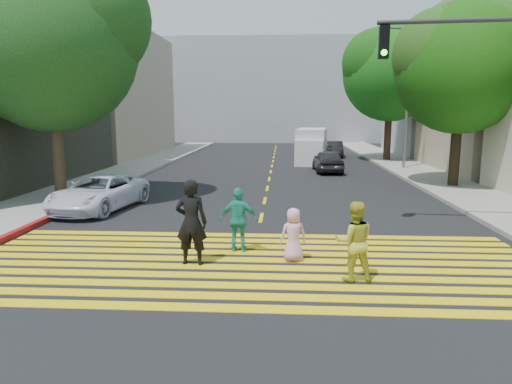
# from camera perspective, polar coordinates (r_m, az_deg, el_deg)

# --- Properties ---
(ground) EXTENTS (120.00, 120.00, 0.00)m
(ground) POSITION_cam_1_polar(r_m,az_deg,el_deg) (9.55, -1.07, -11.44)
(ground) COLOR black
(sidewalk_left) EXTENTS (3.00, 40.00, 0.15)m
(sidewalk_left) POSITION_cam_1_polar(r_m,az_deg,el_deg) (32.39, -13.19, 3.62)
(sidewalk_left) COLOR gray
(sidewalk_left) RESTS_ON ground
(sidewalk_right) EXTENTS (3.00, 60.00, 0.15)m
(sidewalk_right) POSITION_cam_1_polar(r_m,az_deg,el_deg) (25.35, 21.26, 1.52)
(sidewalk_right) COLOR gray
(sidewalk_right) RESTS_ON ground
(curb_red) EXTENTS (0.20, 8.00, 0.16)m
(curb_red) POSITION_cam_1_polar(r_m,az_deg,el_deg) (17.04, -23.22, -2.41)
(curb_red) COLOR maroon
(curb_red) RESTS_ON ground
(crosswalk) EXTENTS (13.40, 5.30, 0.01)m
(crosswalk) POSITION_cam_1_polar(r_m,az_deg,el_deg) (10.75, -0.54, -8.94)
(crosswalk) COLOR yellow
(crosswalk) RESTS_ON ground
(lane_line) EXTENTS (0.12, 34.40, 0.01)m
(lane_line) POSITION_cam_1_polar(r_m,az_deg,el_deg) (31.57, 2.07, 3.59)
(lane_line) COLOR yellow
(lane_line) RESTS_ON ground
(building_left_tan) EXTENTS (12.00, 16.00, 10.00)m
(building_left_tan) POSITION_cam_1_polar(r_m,az_deg,el_deg) (40.50, -21.44, 11.40)
(building_left_tan) COLOR tan
(building_left_tan) RESTS_ON ground
(building_right_grey) EXTENTS (10.00, 10.00, 10.00)m
(building_right_grey) POSITION_cam_1_polar(r_m,az_deg,el_deg) (41.45, 24.02, 11.18)
(building_right_grey) COLOR gray
(building_right_grey) RESTS_ON ground
(backdrop_block) EXTENTS (30.00, 8.00, 12.00)m
(backdrop_block) POSITION_cam_1_polar(r_m,az_deg,el_deg) (56.93, 2.71, 12.44)
(backdrop_block) COLOR gray
(backdrop_block) RESTS_ON ground
(tree_left) EXTENTS (7.28, 6.67, 9.38)m
(tree_left) POSITION_cam_1_polar(r_m,az_deg,el_deg) (19.55, -24.12, 17.45)
(tree_left) COLOR #493322
(tree_left) RESTS_ON ground
(tree_right_near) EXTENTS (6.86, 6.39, 8.47)m
(tree_right_near) POSITION_cam_1_polar(r_m,az_deg,el_deg) (23.00, 24.52, 14.67)
(tree_right_near) COLOR black
(tree_right_near) RESTS_ON ground
(tree_right_far) EXTENTS (7.89, 7.56, 9.68)m
(tree_right_far) POSITION_cam_1_polar(r_m,az_deg,el_deg) (34.31, 16.64, 14.62)
(tree_right_far) COLOR #362A16
(tree_right_far) RESTS_ON ground
(pedestrian_man) EXTENTS (0.75, 0.52, 2.00)m
(pedestrian_man) POSITION_cam_1_polar(r_m,az_deg,el_deg) (10.55, -8.08, -3.77)
(pedestrian_man) COLOR black
(pedestrian_man) RESTS_ON ground
(pedestrian_woman) EXTENTS (0.85, 0.68, 1.69)m
(pedestrian_woman) POSITION_cam_1_polar(r_m,az_deg,el_deg) (9.71, 12.17, -6.06)
(pedestrian_woman) COLOR gold
(pedestrian_woman) RESTS_ON ground
(pedestrian_child) EXTENTS (0.71, 0.55, 1.28)m
(pedestrian_child) POSITION_cam_1_polar(r_m,az_deg,el_deg) (10.80, 4.69, -5.35)
(pedestrian_child) COLOR #F0A4D3
(pedestrian_child) RESTS_ON ground
(pedestrian_extra) EXTENTS (0.98, 0.44, 1.64)m
(pedestrian_extra) POSITION_cam_1_polar(r_m,az_deg,el_deg) (11.45, -2.13, -3.52)
(pedestrian_extra) COLOR teal
(pedestrian_extra) RESTS_ON ground
(white_sedan) EXTENTS (2.78, 4.76, 1.24)m
(white_sedan) POSITION_cam_1_polar(r_m,az_deg,el_deg) (17.38, -19.03, -0.09)
(white_sedan) COLOR white
(white_sedan) RESTS_ON ground
(dark_car_near) EXTENTS (1.70, 3.96, 1.33)m
(dark_car_near) POSITION_cam_1_polar(r_m,az_deg,el_deg) (27.30, 8.98, 3.88)
(dark_car_near) COLOR #23232A
(dark_car_near) RESTS_ON ground
(silver_car) EXTENTS (2.12, 4.71, 1.34)m
(silver_car) POSITION_cam_1_polar(r_m,az_deg,el_deg) (38.08, 7.91, 5.59)
(silver_car) COLOR #9AA3AC
(silver_car) RESTS_ON ground
(dark_car_parked) EXTENTS (1.56, 3.79, 1.22)m
(dark_car_parked) POSITION_cam_1_polar(r_m,az_deg,el_deg) (36.97, 9.76, 5.32)
(dark_car_parked) COLOR black
(dark_car_parked) RESTS_ON ground
(white_van) EXTENTS (2.49, 5.22, 2.37)m
(white_van) POSITION_cam_1_polar(r_m,az_deg,el_deg) (31.91, 6.92, 5.61)
(white_van) COLOR silver
(white_van) RESTS_ON ground
(traffic_signal) EXTENTS (4.36, 0.56, 6.40)m
(traffic_signal) POSITION_cam_1_polar(r_m,az_deg,el_deg) (14.60, 26.91, 11.47)
(traffic_signal) COLOR black
(traffic_signal) RESTS_ON ground
(street_lamp) EXTENTS (1.90, 0.62, 8.47)m
(street_lamp) POSITION_cam_1_polar(r_m,az_deg,el_deg) (29.10, 18.14, 12.16)
(street_lamp) COLOR slate
(street_lamp) RESTS_ON ground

